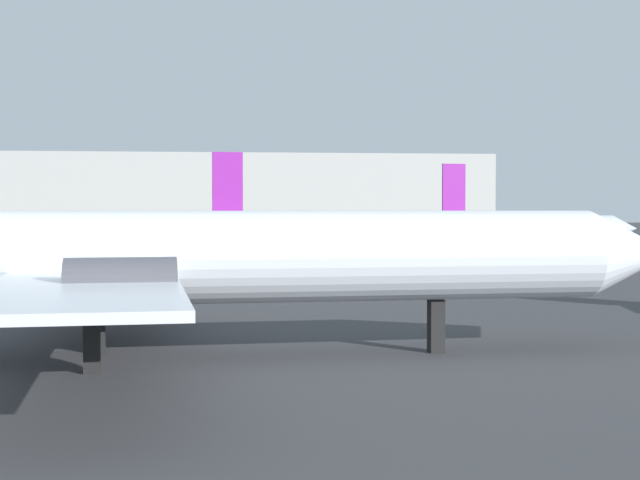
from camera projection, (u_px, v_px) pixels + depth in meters
name	position (u px, v px, depth m)	size (l,w,h in m)	color
airplane_at_gate	(130.00, 259.00, 32.02)	(39.28, 27.42, 10.52)	silver
airplane_far_left	(108.00, 234.00, 75.10)	(27.58, 21.66, 9.69)	silver
airplane_far_right	(529.00, 229.00, 98.26)	(25.41, 22.28, 9.57)	#B2BCCC
terminal_building	(167.00, 200.00, 141.77)	(92.64, 26.54, 12.69)	#B7B7B2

